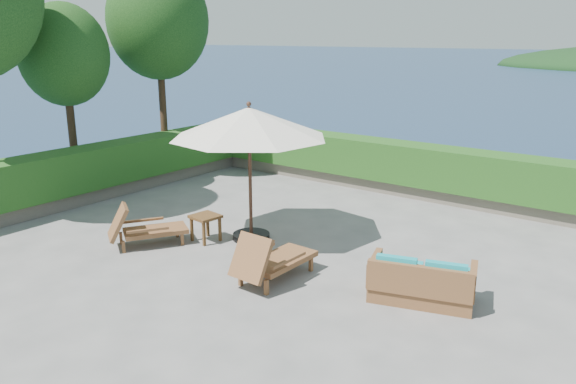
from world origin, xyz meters
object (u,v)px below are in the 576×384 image
Objects in this scene: lounge_left at (144,228)px; lounge_right at (271,259)px; side_table at (205,220)px; wicker_loveseat at (421,283)px; patio_umbrella at (249,124)px.

lounge_left is 3.07m from lounge_right.
side_table is 4.61m from wicker_loveseat.
lounge_right reaches higher than wicker_loveseat.
lounge_left is 1.22m from side_table.
patio_umbrella reaches higher than wicker_loveseat.
patio_umbrella is 2.35× the size of lounge_left.
patio_umbrella is 2.93m from lounge_left.
lounge_right is 2.85× the size of side_table.
patio_umbrella is 2.14× the size of wicker_loveseat.
lounge_left is (-1.46, -1.56, -2.01)m from patio_umbrella.
lounge_left is 0.98× the size of lounge_right.
side_table is (-2.27, 0.72, 0.06)m from lounge_right.
patio_umbrella is at bearing 78.64° from lounge_left.
patio_umbrella is 4.49m from wicker_loveseat.
wicker_loveseat is (5.40, 1.02, -0.06)m from lounge_left.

